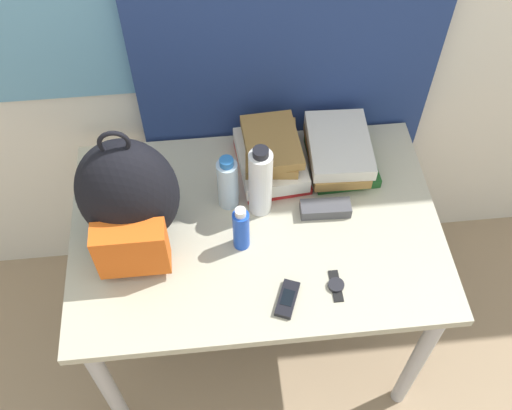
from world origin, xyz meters
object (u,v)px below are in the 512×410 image
(cell_phone, at_px, (287,299))
(sunglasses_case, at_px, (325,209))
(backpack, at_px, (128,199))
(sports_bottle, at_px, (260,182))
(wristwatch, at_px, (336,285))
(book_stack_center, at_px, (339,152))
(book_stack_left, at_px, (271,155))
(sunscreen_bottle, at_px, (241,229))
(water_bottle, at_px, (228,183))

(cell_phone, xyz_separation_m, sunglasses_case, (0.15, 0.28, 0.01))
(backpack, bearing_deg, cell_phone, -32.08)
(sports_bottle, height_order, wristwatch, sports_bottle)
(backpack, bearing_deg, book_stack_center, 18.81)
(wristwatch, bearing_deg, backpack, 157.59)
(book_stack_left, relative_size, cell_phone, 2.35)
(book_stack_left, xyz_separation_m, book_stack_center, (0.21, -0.00, -0.01))
(book_stack_center, xyz_separation_m, cell_phone, (-0.22, -0.47, -0.05))
(sunglasses_case, bearing_deg, book_stack_left, 127.38)
(sports_bottle, bearing_deg, sunglasses_case, -10.91)
(sports_bottle, distance_m, sunscreen_bottle, 0.15)
(book_stack_left, height_order, water_bottle, water_bottle)
(wristwatch, bearing_deg, sunglasses_case, 87.10)
(backpack, bearing_deg, sunglasses_case, 2.93)
(water_bottle, relative_size, sunglasses_case, 1.30)
(water_bottle, relative_size, cell_phone, 1.67)
(book_stack_center, relative_size, sunglasses_case, 1.79)
(sports_bottle, bearing_deg, cell_phone, -82.85)
(book_stack_center, xyz_separation_m, sunglasses_case, (-0.07, -0.19, -0.04))
(sports_bottle, height_order, cell_phone, sports_bottle)
(backpack, relative_size, book_stack_center, 1.57)
(water_bottle, bearing_deg, backpack, -160.67)
(cell_phone, bearing_deg, sunglasses_case, 61.65)
(sunscreen_bottle, distance_m, wristwatch, 0.31)
(book_stack_left, xyz_separation_m, water_bottle, (-0.14, -0.12, 0.03))
(backpack, xyz_separation_m, sunscreen_bottle, (0.30, -0.06, -0.10))
(sunscreen_bottle, distance_m, sunglasses_case, 0.28)
(book_stack_left, bearing_deg, sunscreen_bottle, -113.15)
(book_stack_center, distance_m, sunglasses_case, 0.20)
(water_bottle, bearing_deg, cell_phone, -69.14)
(backpack, distance_m, wristwatch, 0.61)
(book_stack_center, height_order, sunglasses_case, book_stack_center)
(book_stack_center, distance_m, sports_bottle, 0.31)
(book_stack_center, bearing_deg, sunscreen_bottle, -140.48)
(backpack, distance_m, cell_phone, 0.51)
(backpack, height_order, cell_phone, backpack)
(water_bottle, height_order, cell_phone, water_bottle)
(book_stack_left, distance_m, water_bottle, 0.19)
(backpack, bearing_deg, water_bottle, 19.33)
(sports_bottle, xyz_separation_m, wristwatch, (0.18, -0.29, -0.12))
(book_stack_left, distance_m, sports_bottle, 0.17)
(sunscreen_bottle, bearing_deg, water_bottle, 99.32)
(water_bottle, distance_m, wristwatch, 0.43)
(book_stack_center, bearing_deg, sports_bottle, -150.63)
(backpack, height_order, book_stack_center, backpack)
(sunscreen_bottle, height_order, sunglasses_case, sunscreen_bottle)
(sports_bottle, xyz_separation_m, sunglasses_case, (0.19, -0.04, -0.11))
(cell_phone, bearing_deg, sunscreen_bottle, 118.98)
(backpack, height_order, sunglasses_case, backpack)
(water_bottle, distance_m, sunglasses_case, 0.30)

